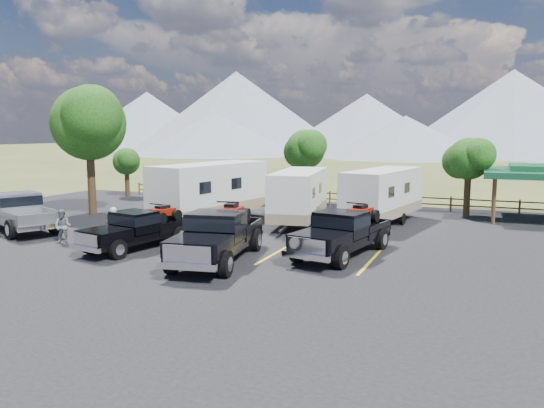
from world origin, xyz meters
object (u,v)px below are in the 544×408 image
at_px(rig_right, 343,231).
at_px(person_b, 63,227).
at_px(rig_center, 218,234).
at_px(trailer_right, 383,195).
at_px(tree_big_nw, 89,123).
at_px(trailer_center, 299,196).
at_px(person_a, 114,228).
at_px(pickup_silver, 18,211).
at_px(trailer_left, 210,192).
at_px(pavilion, 543,173).
at_px(rig_left, 138,228).

bearing_deg(rig_right, person_b, -156.69).
bearing_deg(rig_center, trailer_right, 58.51).
bearing_deg(tree_big_nw, person_b, -57.21).
xyz_separation_m(tree_big_nw, rig_right, (17.26, -4.86, -4.56)).
xyz_separation_m(tree_big_nw, trailer_center, (13.07, 1.50, -4.02)).
relative_size(tree_big_nw, person_a, 4.25).
xyz_separation_m(rig_right, person_b, (-12.40, -2.68, -0.20)).
bearing_deg(person_b, rig_right, -6.35).
distance_m(rig_center, person_b, 8.07).
bearing_deg(pickup_silver, trailer_left, 151.33).
bearing_deg(pickup_silver, rig_center, 107.21).
height_order(trailer_right, person_a, trailer_right).
xyz_separation_m(tree_big_nw, pickup_silver, (0.46, -6.00, -4.53)).
relative_size(pavilion, person_a, 3.36).
distance_m(person_a, person_b, 2.86).
bearing_deg(person_a, rig_center, 168.68).
distance_m(pavilion, rig_left, 22.68).
xyz_separation_m(rig_center, pickup_silver, (-12.47, 1.67, -0.04)).
bearing_deg(rig_left, person_b, -160.97).
distance_m(trailer_center, trailer_right, 4.65).
relative_size(pavilion, trailer_center, 0.73).
bearing_deg(rig_right, trailer_right, 100.54).
bearing_deg(person_b, tree_big_nw, 104.25).
height_order(rig_left, trailer_right, trailer_right).
distance_m(rig_left, trailer_right, 13.53).
xyz_separation_m(rig_left, pickup_silver, (-8.16, 1.00, 0.13)).
bearing_deg(rig_center, rig_left, 161.55).
distance_m(rig_center, person_a, 5.22).
bearing_deg(pavilion, tree_big_nw, -162.66).
xyz_separation_m(rig_center, person_a, (-5.21, 0.16, -0.14)).
relative_size(rig_left, trailer_right, 0.66).
bearing_deg(rig_right, pavilion, 68.26).
bearing_deg(rig_left, pickup_silver, -176.03).
height_order(trailer_left, person_b, trailer_left).
relative_size(tree_big_nw, pickup_silver, 1.14).
distance_m(rig_center, rig_right, 5.17).
relative_size(rig_left, rig_right, 0.90).
relative_size(trailer_left, pickup_silver, 1.40).
distance_m(tree_big_nw, rig_center, 15.69).
height_order(rig_center, trailer_left, trailer_left).
distance_m(trailer_right, pickup_silver, 19.30).
distance_m(rig_left, trailer_left, 6.95).
height_order(trailer_center, trailer_right, trailer_right).
xyz_separation_m(tree_big_nw, rig_left, (8.62, -7.00, -4.66)).
bearing_deg(pavilion, trailer_center, -152.57).
relative_size(trailer_center, pickup_silver, 1.24).
distance_m(trailer_center, pickup_silver, 14.68).
bearing_deg(pickup_silver, pavilion, 143.95).
distance_m(rig_center, pickup_silver, 12.58).
bearing_deg(person_b, rig_center, -19.49).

